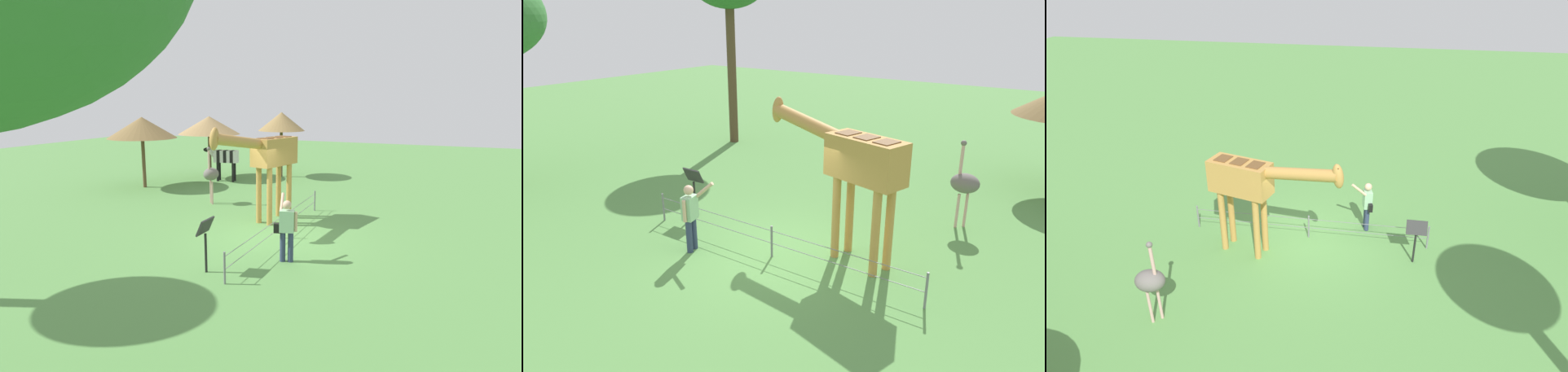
{
  "view_description": "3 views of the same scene",
  "coord_description": "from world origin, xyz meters",
  "views": [
    {
      "loc": [
        11.32,
        4.41,
        4.0
      ],
      "look_at": [
        -0.35,
        -0.63,
        1.44
      ],
      "focal_mm": 29.48,
      "sensor_mm": 36.0,
      "label": 1
    },
    {
      "loc": [
        -5.78,
        7.93,
        5.15
      ],
      "look_at": [
        0.27,
        -0.69,
        1.38
      ],
      "focal_mm": 33.43,
      "sensor_mm": 36.0,
      "label": 2
    },
    {
      "loc": [
        1.9,
        -11.31,
        7.9
      ],
      "look_at": [
        0.02,
        -0.19,
        1.94
      ],
      "focal_mm": 31.64,
      "sensor_mm": 36.0,
      "label": 3
    }
  ],
  "objects": [
    {
      "name": "visitor",
      "position": [
        1.68,
        0.94,
        0.9
      ],
      "size": [
        0.68,
        0.58,
        1.67
      ],
      "color": "navy",
      "rests_on": "ground_plane"
    },
    {
      "name": "ostrich",
      "position": [
        -2.95,
        -3.87,
        1.18
      ],
      "size": [
        0.7,
        0.56,
        2.25
      ],
      "color": "#CC9E93",
      "rests_on": "ground_plane"
    },
    {
      "name": "wire_fence",
      "position": [
        0.0,
        0.17,
        0.4
      ],
      "size": [
        7.05,
        0.05,
        0.75
      ],
      "color": "slate",
      "rests_on": "ground_plane"
    },
    {
      "name": "giraffe",
      "position": [
        -1.41,
        -0.82,
        2.22
      ],
      "size": [
        3.83,
        1.45,
        3.29
      ],
      "color": "#BC8942",
      "rests_on": "ground_plane"
    },
    {
      "name": "info_sign",
      "position": [
        3.08,
        -0.56,
        0.95
      ],
      "size": [
        0.56,
        0.21,
        1.32
      ],
      "color": "black",
      "rests_on": "ground_plane"
    },
    {
      "name": "ground_plane",
      "position": [
        0.0,
        0.0,
        0.0
      ],
      "size": [
        60.0,
        60.0,
        0.0
      ],
      "primitive_type": "plane",
      "color": "#568E47"
    }
  ]
}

